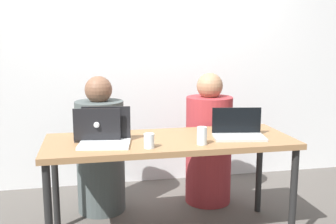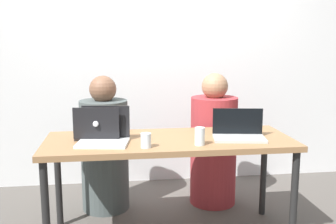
# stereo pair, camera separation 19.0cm
# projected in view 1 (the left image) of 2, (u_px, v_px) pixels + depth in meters

# --- Properties ---
(back_wall) EXTENTS (4.53, 0.10, 2.44)m
(back_wall) POSITION_uv_depth(u_px,v_px,m) (144.00, 62.00, 3.90)
(back_wall) COLOR silver
(back_wall) RESTS_ON ground
(desk) EXTENTS (1.74, 0.66, 0.75)m
(desk) POSITION_uv_depth(u_px,v_px,m) (170.00, 148.00, 2.79)
(desk) COLOR olive
(desk) RESTS_ON ground
(person_on_left) EXTENTS (0.44, 0.44, 1.15)m
(person_on_left) POSITION_uv_depth(u_px,v_px,m) (100.00, 152.00, 3.29)
(person_on_left) COLOR #424B4A
(person_on_left) RESTS_ON ground
(person_on_right) EXTENTS (0.48, 0.48, 1.16)m
(person_on_right) POSITION_uv_depth(u_px,v_px,m) (209.00, 146.00, 3.47)
(person_on_right) COLOR maroon
(person_on_right) RESTS_ON ground
(laptop_back_left) EXTENTS (0.35, 0.30, 0.24)m
(laptop_back_left) POSITION_uv_depth(u_px,v_px,m) (99.00, 133.00, 2.73)
(laptop_back_left) COLOR #363435
(laptop_back_left) RESTS_ON desk
(laptop_front_left) EXTENTS (0.37, 0.31, 0.24)m
(laptop_front_left) POSITION_uv_depth(u_px,v_px,m) (105.00, 136.00, 2.63)
(laptop_front_left) COLOR silver
(laptop_front_left) RESTS_ON desk
(laptop_front_right) EXTENTS (0.39, 0.27, 0.20)m
(laptop_front_right) POSITION_uv_depth(u_px,v_px,m) (238.00, 131.00, 2.81)
(laptop_front_right) COLOR #B2B4B3
(laptop_front_right) RESTS_ON desk
(water_glass_left) EXTENTS (0.07, 0.07, 0.10)m
(water_glass_left) POSITION_uv_depth(u_px,v_px,m) (149.00, 142.00, 2.53)
(water_glass_left) COLOR silver
(water_glass_left) RESTS_ON desk
(water_glass_right) EXTENTS (0.07, 0.07, 0.12)m
(water_glass_right) POSITION_uv_depth(u_px,v_px,m) (202.00, 137.00, 2.61)
(water_glass_right) COLOR silver
(water_glass_right) RESTS_ON desk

